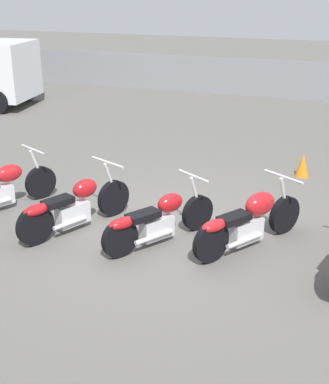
# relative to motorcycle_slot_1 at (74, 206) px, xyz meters

# --- Properties ---
(ground_plane) EXTENTS (60.00, 60.00, 0.00)m
(ground_plane) POSITION_rel_motorcycle_slot_1_xyz_m (1.34, 0.62, -0.40)
(ground_plane) COLOR #5B5954
(fence_back) EXTENTS (40.00, 0.04, 1.23)m
(fence_back) POSITION_rel_motorcycle_slot_1_xyz_m (1.34, 11.27, 0.22)
(fence_back) COLOR gray
(fence_back) RESTS_ON ground_plane
(motorcycle_slot_1) EXTENTS (1.11, 1.95, 0.97)m
(motorcycle_slot_1) POSITION_rel_motorcycle_slot_1_xyz_m (0.00, 0.00, 0.00)
(motorcycle_slot_1) COLOR black
(motorcycle_slot_1) RESTS_ON ground_plane
(motorcycle_slot_2) EXTENTS (1.20, 1.76, 0.93)m
(motorcycle_slot_2) POSITION_rel_motorcycle_slot_1_xyz_m (1.39, 0.01, -0.02)
(motorcycle_slot_2) COLOR black
(motorcycle_slot_2) RESTS_ON ground_plane
(motorcycle_slot_3) EXTENTS (1.28, 1.83, 0.96)m
(motorcycle_slot_3) POSITION_rel_motorcycle_slot_1_xyz_m (2.67, 0.35, 0.02)
(motorcycle_slot_3) COLOR black
(motorcycle_slot_3) RESTS_ON ground_plane
(traffic_cone_far) EXTENTS (0.27, 0.27, 0.47)m
(traffic_cone_far) POSITION_rel_motorcycle_slot_1_xyz_m (3.07, 3.74, -0.16)
(traffic_cone_far) COLOR orange
(traffic_cone_far) RESTS_ON ground_plane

